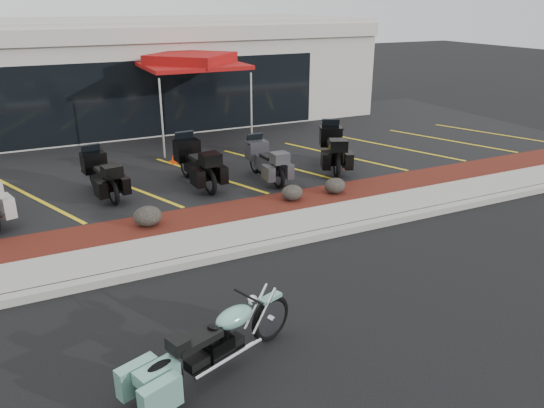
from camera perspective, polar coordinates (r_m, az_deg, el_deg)
ground at (r=10.14m, az=3.70°, el=-6.46°), size 90.00×90.00×0.00m
curb at (r=10.81m, az=1.37°, el=-4.13°), size 24.00×0.25×0.15m
sidewalk at (r=11.38m, az=-0.24°, el=-2.78°), size 24.00×1.20×0.15m
mulch_bed at (r=12.39m, az=-2.65°, el=-0.74°), size 24.00×1.20×0.16m
upper_lot at (r=17.24m, az=-9.83°, el=5.26°), size 26.00×9.60×0.15m
dealership_building at (r=22.86m, az=-14.78°, el=13.69°), size 18.00×8.16×4.00m
boulder_left at (r=11.60m, az=-13.24°, el=-1.28°), size 0.61×0.51×0.43m
boulder_mid at (r=12.77m, az=2.17°, el=1.23°), size 0.53×0.44×0.38m
boulder_right at (r=13.32m, az=6.79°, el=1.97°), size 0.55×0.46×0.39m
hero_cruiser at (r=7.80m, az=-0.18°, el=-11.54°), size 2.77×1.56×0.95m
touring_black_front at (r=14.23m, az=-18.70°, el=3.86°), size 1.07×2.11×1.18m
touring_black_mid at (r=14.51m, az=-9.29°, el=5.27°), size 1.01×2.28×1.29m
touring_grey at (r=14.71m, az=-1.83°, el=5.46°), size 0.77×1.97×1.15m
touring_black_rear at (r=15.91m, az=6.26°, el=6.83°), size 1.71×2.39×1.30m
traffic_cone at (r=16.08m, az=-10.27°, el=5.30°), size 0.43×0.43×0.50m
popup_canopy at (r=17.98m, az=-8.68°, el=14.86°), size 3.51×3.51×2.92m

